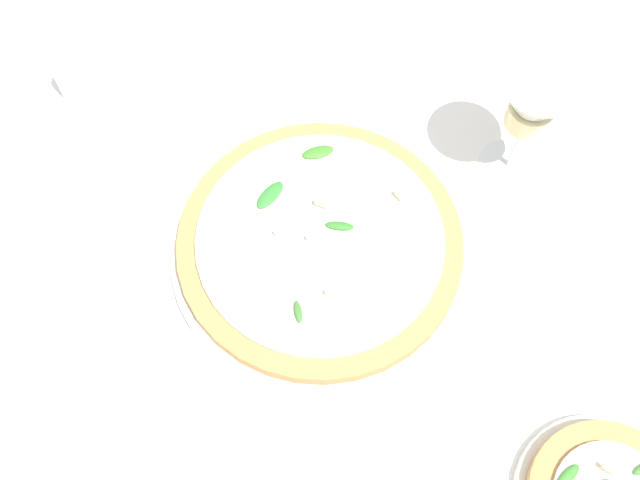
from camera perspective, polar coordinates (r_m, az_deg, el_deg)
ground_plane at (r=0.85m, az=2.14°, el=-3.23°), size 6.00×6.00×0.00m
pizza_arugula_main at (r=0.85m, az=-0.00°, el=-0.39°), size 0.35×0.35×0.05m
wine_glass at (r=0.87m, az=15.90°, el=9.75°), size 0.10×0.10×0.16m
shaker_pepper at (r=1.02m, az=-18.63°, el=11.64°), size 0.03×0.03×0.07m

